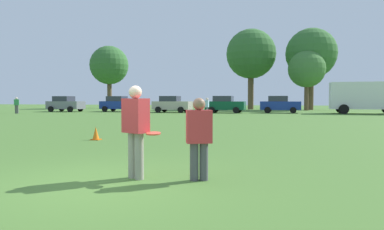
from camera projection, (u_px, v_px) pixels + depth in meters
The scene contains 17 objects.
ground_plane at pixel (102, 185), 6.09m from camera, with size 160.51×160.51×0.00m, color #47702D.
player_thrower at pixel (136, 126), 6.51m from camera, with size 0.56×0.48×1.73m.
player_defender at pixel (199, 135), 6.37m from camera, with size 0.52×0.40×1.50m.
frisbee at pixel (153, 133), 6.35m from camera, with size 0.27×0.27×0.06m.
traffic_cone at pixel (96, 134), 12.76m from camera, with size 0.32×0.32×0.48m.
parked_car_near_left at pixel (65, 104), 41.31m from camera, with size 4.30×2.41×1.82m.
parked_car_mid_left at pixel (118, 104), 41.40m from camera, with size 4.30×2.41×1.82m.
parked_car_center at pixel (172, 104), 38.98m from camera, with size 4.30×2.41×1.82m.
parked_car_mid_right at pixel (225, 104), 37.89m from camera, with size 4.30×2.41×1.82m.
parked_car_near_right at pixel (280, 104), 37.62m from camera, with size 4.30×2.41×1.82m.
box_truck at pixel (373, 96), 35.15m from camera, with size 8.63×3.33×3.18m.
bystander_sideline_watcher at pixel (17, 104), 36.04m from camera, with size 0.53×0.47×1.68m.
bystander_far_jogger at pixel (207, 106), 29.20m from camera, with size 0.26×0.44×1.59m.
tree_west_oak at pixel (109, 65), 56.53m from camera, with size 6.17×6.17×10.02m.
tree_west_maple at pixel (251, 54), 50.11m from camera, with size 7.05×7.05×11.45m.
tree_center_elm at pixel (307, 69), 45.67m from camera, with size 4.79×4.79×7.79m.
tree_east_birch at pixel (311, 54), 47.98m from camera, with size 6.86×6.86×11.14m.
Camera 1 is at (2.88, -5.52, 1.48)m, focal length 32.91 mm.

